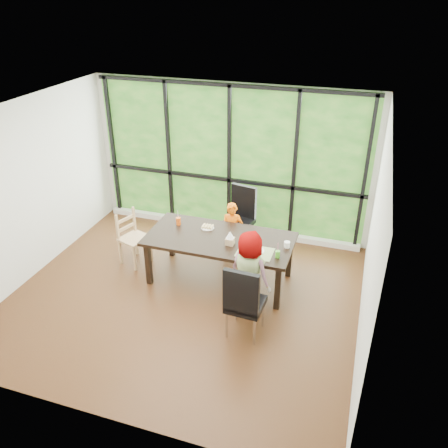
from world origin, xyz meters
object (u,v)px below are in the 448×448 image
(chair_window_leather, at_px, (238,219))
(green_cup, at_px, (278,254))
(plate_near, at_px, (255,251))
(tissue_box, at_px, (230,241))
(orange_cup, at_px, (178,221))
(child_toddler, at_px, (232,232))
(dining_table, at_px, (220,259))
(chair_end_beech, at_px, (134,239))
(chair_interior_leather, at_px, (246,299))
(plate_far, at_px, (208,228))
(white_mug, at_px, (287,245))
(child_older, at_px, (251,273))

(chair_window_leather, xyz_separation_m, green_cup, (0.96, -1.34, 0.26))
(plate_near, xyz_separation_m, tissue_box, (-0.40, 0.07, 0.04))
(chair_window_leather, bearing_deg, orange_cup, -118.04)
(child_toddler, xyz_separation_m, green_cup, (0.94, -0.91, 0.29))
(dining_table, distance_m, tissue_box, 0.49)
(chair_window_leather, relative_size, chair_end_beech, 1.20)
(chair_end_beech, relative_size, plate_near, 3.54)
(chair_interior_leather, bearing_deg, chair_window_leather, -68.26)
(dining_table, distance_m, plate_far, 0.52)
(plate_near, distance_m, tissue_box, 0.41)
(child_toddler, height_order, orange_cup, child_toddler)
(chair_window_leather, bearing_deg, green_cup, -42.63)
(green_cup, xyz_separation_m, white_mug, (0.07, 0.31, -0.01))
(plate_far, bearing_deg, chair_end_beech, -171.28)
(green_cup, bearing_deg, chair_interior_leather, -106.68)
(dining_table, height_order, plate_near, plate_near)
(orange_cup, relative_size, white_mug, 1.34)
(child_toddler, bearing_deg, chair_window_leather, 85.07)
(chair_end_beech, distance_m, child_older, 2.22)
(dining_table, xyz_separation_m, chair_interior_leather, (0.70, -1.06, 0.17))
(dining_table, height_order, chair_window_leather, chair_window_leather)
(child_older, xyz_separation_m, plate_far, (-0.92, 0.82, 0.13))
(child_toddler, bearing_deg, chair_end_beech, -165.76)
(child_toddler, distance_m, child_older, 1.40)
(chair_interior_leather, relative_size, plate_far, 5.28)
(child_toddler, height_order, plate_near, child_toddler)
(plate_far, bearing_deg, tissue_box, -37.04)
(orange_cup, bearing_deg, chair_window_leather, 50.14)
(dining_table, height_order, chair_end_beech, chair_end_beech)
(chair_end_beech, height_order, child_toddler, child_toddler)
(white_mug, height_order, tissue_box, tissue_box)
(chair_interior_leather, distance_m, white_mug, 1.16)
(dining_table, distance_m, green_cup, 1.07)
(dining_table, height_order, child_older, child_older)
(chair_end_beech, height_order, plate_far, chair_end_beech)
(plate_far, height_order, tissue_box, tissue_box)
(chair_end_beech, relative_size, child_toddler, 0.89)
(dining_table, distance_m, plate_near, 0.75)
(tissue_box, bearing_deg, dining_table, 146.22)
(chair_end_beech, bearing_deg, child_toddler, -48.51)
(child_toddler, distance_m, green_cup, 1.34)
(child_toddler, height_order, plate_far, child_toddler)
(green_cup, bearing_deg, child_older, -131.74)
(orange_cup, xyz_separation_m, white_mug, (1.76, -0.16, -0.01))
(dining_table, relative_size, tissue_box, 18.23)
(chair_interior_leather, height_order, green_cup, chair_interior_leather)
(child_toddler, relative_size, orange_cup, 8.58)
(chair_end_beech, relative_size, orange_cup, 7.60)
(chair_window_leather, relative_size, green_cup, 10.47)
(child_older, bearing_deg, green_cup, -112.94)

